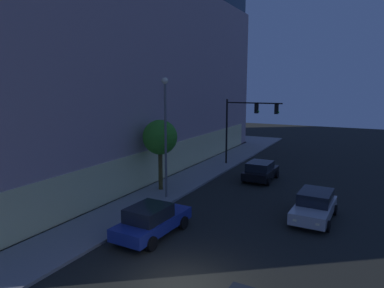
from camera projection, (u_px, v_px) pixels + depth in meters
The scene contains 8 objects.
ground_plane at pixel (180, 286), 13.45m from camera, with size 120.00×120.00×0.00m, color black.
modern_building at pixel (45, 67), 34.95m from camera, with size 40.09×29.76×19.18m.
traffic_light_far_corner at pixel (247, 118), 32.80m from camera, with size 0.33×5.41×6.28m.
street_lamp_sidewalk at pixel (165, 123), 23.04m from camera, with size 0.44×0.44×8.07m.
sidewalk_tree at pixel (160, 138), 25.01m from camera, with size 2.51×2.51×5.14m.
car_blue at pixel (152, 220), 17.85m from camera, with size 4.78×2.32×1.67m.
car_silver at pixel (314, 205), 20.10m from camera, with size 4.56×2.30×1.63m.
car_black at pixel (261, 171), 28.46m from camera, with size 4.18×2.28×1.58m.
Camera 1 is at (-10.79, -6.06, 7.64)m, focal length 32.52 mm.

